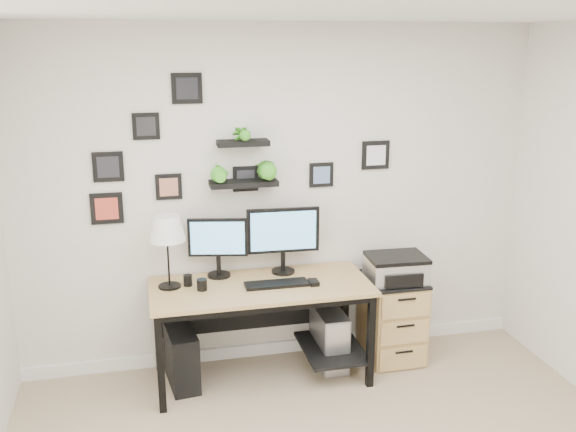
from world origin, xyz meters
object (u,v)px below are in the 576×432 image
object	(u,v)px
desk	(265,298)
pc_tower_black	(182,357)
monitor_left	(218,243)
file_cabinet	(392,318)
printer	(396,268)
pc_tower_grey	(329,338)
table_lamp	(167,230)
mug	(202,285)
monitor_right	(283,235)

from	to	relation	value
desk	pc_tower_black	bearing A→B (deg)	179.55
monitor_left	file_cabinet	bearing A→B (deg)	-6.06
pc_tower_black	printer	distance (m)	1.76
pc_tower_black	pc_tower_grey	bearing A→B (deg)	-4.65
monitor_left	printer	xyz separation A→B (m)	(1.35, -0.19, -0.24)
printer	desk	bearing A→B (deg)	-179.26
table_lamp	printer	world-z (taller)	table_lamp
desk	printer	xyz separation A→B (m)	(1.04, 0.01, 0.15)
desk	monitor_left	xyz separation A→B (m)	(-0.31, 0.20, 0.39)
mug	pc_tower_grey	xyz separation A→B (m)	(0.98, 0.09, -0.56)
mug	desk	bearing A→B (deg)	5.13
monitor_left	pc_tower_grey	size ratio (longest dim) A/B	0.99
monitor_right	printer	bearing A→B (deg)	-10.34
desk	monitor_left	size ratio (longest dim) A/B	3.53
table_lamp	monitor_right	bearing A→B (deg)	6.68
printer	pc_tower_black	bearing A→B (deg)	-179.71
pc_tower_black	printer	xyz separation A→B (m)	(1.66, 0.01, 0.56)
table_lamp	printer	size ratio (longest dim) A/B	1.18
desk	file_cabinet	size ratio (longest dim) A/B	2.39
mug	pc_tower_grey	distance (m)	1.13
desk	mug	bearing A→B (deg)	-174.87
desk	monitor_right	distance (m)	0.49
desk	pc_tower_black	size ratio (longest dim) A/B	3.70
monitor_right	file_cabinet	bearing A→B (deg)	-7.41
monitor_right	mug	world-z (taller)	monitor_right
desk	monitor_right	world-z (taller)	monitor_right
table_lamp	file_cabinet	xyz separation A→B (m)	(1.72, -0.01, -0.84)
table_lamp	file_cabinet	world-z (taller)	table_lamp
table_lamp	file_cabinet	size ratio (longest dim) A/B	0.80
monitor_right	mug	distance (m)	0.72
mug	file_cabinet	size ratio (longest dim) A/B	0.12
desk	monitor_right	size ratio (longest dim) A/B	2.90
table_lamp	file_cabinet	bearing A→B (deg)	-0.37
file_cabinet	table_lamp	bearing A→B (deg)	179.63
desk	table_lamp	world-z (taller)	table_lamp
table_lamp	pc_tower_black	bearing A→B (deg)	-48.17
desk	monitor_right	bearing A→B (deg)	43.67
monitor_left	mug	size ratio (longest dim) A/B	5.51
desk	printer	size ratio (longest dim) A/B	3.52
monitor_left	monitor_right	distance (m)	0.49
mug	printer	world-z (taller)	printer
table_lamp	mug	bearing A→B (deg)	-26.40
table_lamp	mug	world-z (taller)	table_lamp
pc_tower_black	table_lamp	bearing A→B (deg)	125.04
pc_tower_black	printer	world-z (taller)	printer
file_cabinet	mug	bearing A→B (deg)	-176.20
table_lamp	mug	distance (m)	0.46
pc_tower_grey	table_lamp	bearing A→B (deg)	178.98
monitor_right	table_lamp	size ratio (longest dim) A/B	1.03
table_lamp	file_cabinet	distance (m)	1.92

